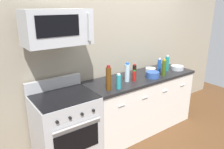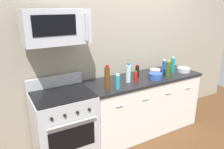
% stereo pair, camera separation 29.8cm
% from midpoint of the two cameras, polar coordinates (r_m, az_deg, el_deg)
% --- Properties ---
extents(ground_plane, '(5.96, 5.96, 0.00)m').
position_cam_midpoint_polar(ground_plane, '(3.81, 10.12, -13.96)').
color(ground_plane, brown).
extents(back_wall, '(4.97, 0.10, 2.70)m').
position_cam_midpoint_polar(back_wall, '(3.61, 7.12, 7.57)').
color(back_wall, '#9E937F').
rests_on(back_wall, ground_plane).
extents(counter_unit, '(1.88, 0.66, 0.92)m').
position_cam_midpoint_polar(counter_unit, '(3.58, 10.53, -7.70)').
color(counter_unit, silver).
rests_on(counter_unit, ground_plane).
extents(range_oven, '(0.76, 0.69, 1.07)m').
position_cam_midpoint_polar(range_oven, '(2.99, -9.70, -13.05)').
color(range_oven, '#B7BABF').
rests_on(range_oven, ground_plane).
extents(microwave, '(0.74, 0.44, 0.40)m').
position_cam_midpoint_polar(microwave, '(2.62, -11.55, 12.24)').
color(microwave, '#B7BABF').
extents(bottle_sparkling_teal, '(0.07, 0.07, 0.27)m').
position_cam_midpoint_polar(bottle_sparkling_teal, '(3.72, 17.89, 2.35)').
color(bottle_sparkling_teal, '#197F7A').
rests_on(bottle_sparkling_teal, countertop_slab).
extents(bottle_soda_blue, '(0.06, 0.06, 0.24)m').
position_cam_midpoint_polar(bottle_soda_blue, '(3.61, 15.83, 1.85)').
color(bottle_soda_blue, '#1E4CA5').
rests_on(bottle_soda_blue, countertop_slab).
extents(bottle_water_clear, '(0.07, 0.07, 0.28)m').
position_cam_midpoint_polar(bottle_water_clear, '(3.13, 7.04, 0.31)').
color(bottle_water_clear, silver).
rests_on(bottle_water_clear, countertop_slab).
extents(bottle_hot_sauce_red, '(0.05, 0.05, 0.16)m').
position_cam_midpoint_polar(bottle_hot_sauce_red, '(3.17, 8.92, -0.57)').
color(bottle_hot_sauce_red, '#B21914').
rests_on(bottle_hot_sauce_red, countertop_slab).
extents(bottle_wine_amber, '(0.07, 0.07, 0.34)m').
position_cam_midpoint_polar(bottle_wine_amber, '(2.81, 1.74, -1.04)').
color(bottle_wine_amber, '#59330F').
rests_on(bottle_wine_amber, countertop_slab).
extents(bottle_soy_sauce_dark, '(0.06, 0.06, 0.20)m').
position_cam_midpoint_polar(bottle_soy_sauce_dark, '(3.37, 9.17, 0.81)').
color(bottle_soy_sauce_dark, black).
rests_on(bottle_soy_sauce_dark, countertop_slab).
extents(bottle_dish_soap, '(0.06, 0.06, 0.21)m').
position_cam_midpoint_polar(bottle_dish_soap, '(2.87, 4.46, -1.97)').
color(bottle_dish_soap, teal).
rests_on(bottle_dish_soap, countertop_slab).
extents(bottle_olive_oil, '(0.07, 0.07, 0.27)m').
position_cam_midpoint_polar(bottle_olive_oil, '(3.45, 16.90, 1.24)').
color(bottle_olive_oil, '#385114').
rests_on(bottle_olive_oil, countertop_slab).
extents(bowl_steel_prep, '(0.22, 0.22, 0.07)m').
position_cam_midpoint_polar(bowl_steel_prep, '(3.85, 20.46, 1.18)').
color(bowl_steel_prep, '#B2B5BA').
rests_on(bowl_steel_prep, countertop_slab).
extents(bowl_white_ceramic, '(0.17, 0.17, 0.07)m').
position_cam_midpoint_polar(bowl_white_ceramic, '(3.64, 13.58, 0.85)').
color(bowl_white_ceramic, white).
rests_on(bowl_white_ceramic, countertop_slab).
extents(bowl_blue_mixing, '(0.21, 0.21, 0.09)m').
position_cam_midpoint_polar(bowl_blue_mixing, '(3.36, 13.86, -0.38)').
color(bowl_blue_mixing, '#2D519E').
rests_on(bowl_blue_mixing, countertop_slab).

